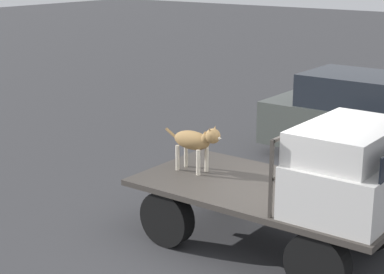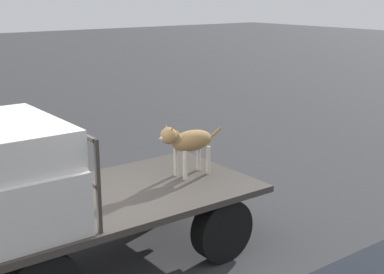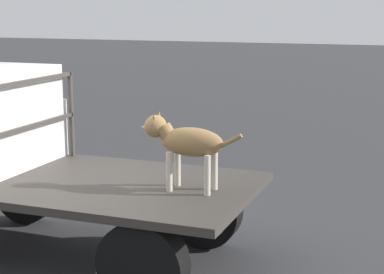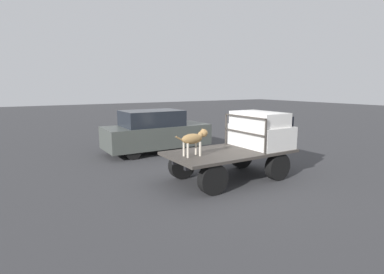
{
  "view_description": "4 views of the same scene",
  "coord_description": "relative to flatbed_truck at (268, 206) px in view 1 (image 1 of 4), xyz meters",
  "views": [
    {
      "loc": [
        4.12,
        -7.22,
        3.91
      ],
      "look_at": [
        -1.3,
        -0.02,
        1.38
      ],
      "focal_mm": 60.0,
      "sensor_mm": 36.0,
      "label": 1
    },
    {
      "loc": [
        2.76,
        5.39,
        3.2
      ],
      "look_at": [
        -1.3,
        -0.02,
        1.38
      ],
      "focal_mm": 50.0,
      "sensor_mm": 36.0,
      "label": 2
    },
    {
      "loc": [
        -3.39,
        5.48,
        2.58
      ],
      "look_at": [
        -1.3,
        -0.02,
        1.38
      ],
      "focal_mm": 60.0,
      "sensor_mm": 36.0,
      "label": 3
    },
    {
      "loc": [
        -5.37,
        -6.67,
        2.71
      ],
      "look_at": [
        -1.3,
        -0.02,
        1.38
      ],
      "focal_mm": 28.0,
      "sensor_mm": 36.0,
      "label": 4
    }
  ],
  "objects": [
    {
      "name": "parked_sedan",
      "position": [
        -0.3,
        4.49,
        0.25
      ],
      "size": [
        4.28,
        1.76,
        1.74
      ],
      "rotation": [
        0.0,
        0.0,
        0.02
      ],
      "color": "black",
      "rests_on": "ground"
    },
    {
      "name": "truck_headboard",
      "position": [
        0.53,
        0.0,
        0.89
      ],
      "size": [
        0.04,
        1.78,
        0.98
      ],
      "color": "#3D3833",
      "rests_on": "flatbed_truck"
    },
    {
      "name": "dog",
      "position": [
        -1.21,
        -0.02,
        0.72
      ],
      "size": [
        1.02,
        0.28,
        0.74
      ],
      "rotation": [
        0.0,
        0.0,
        -0.09
      ],
      "color": "beige",
      "rests_on": "flatbed_truck"
    },
    {
      "name": "ground_plane",
      "position": [
        0.0,
        0.0,
        -0.61
      ],
      "size": [
        80.0,
        80.0,
        0.0
      ],
      "primitive_type": "plane",
      "color": "#38383A"
    },
    {
      "name": "flatbed_truck",
      "position": [
        0.0,
        0.0,
        0.0
      ],
      "size": [
        3.71,
        1.9,
        0.86
      ],
      "color": "black",
      "rests_on": "ground"
    },
    {
      "name": "truck_cab",
      "position": [
        1.18,
        0.0,
        0.76
      ],
      "size": [
        1.21,
        1.78,
        1.07
      ],
      "color": "silver",
      "rests_on": "flatbed_truck"
    }
  ]
}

